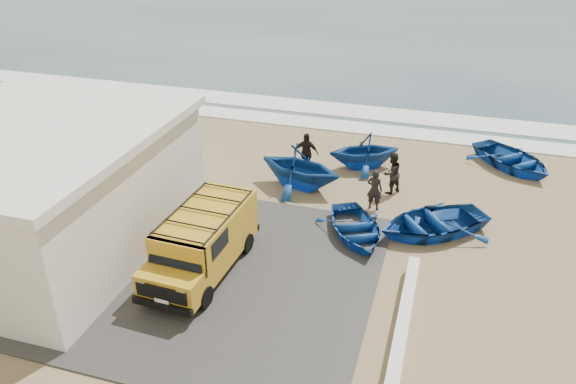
# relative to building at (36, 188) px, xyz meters

# --- Properties ---
(ground) EXTENTS (160.00, 160.00, 0.00)m
(ground) POSITION_rel_building_xyz_m (7.50, 2.00, -2.16)
(ground) COLOR #8F7853
(slab) EXTENTS (12.00, 10.00, 0.05)m
(slab) POSITION_rel_building_xyz_m (5.50, -0.00, -2.14)
(slab) COLOR #3C3A37
(slab) RESTS_ON ground
(surf_line) EXTENTS (180.00, 1.60, 0.06)m
(surf_line) POSITION_rel_building_xyz_m (7.50, 14.00, -2.13)
(surf_line) COLOR white
(surf_line) RESTS_ON ground
(surf_wash) EXTENTS (180.00, 2.20, 0.04)m
(surf_wash) POSITION_rel_building_xyz_m (7.50, 16.50, -2.14)
(surf_wash) COLOR white
(surf_wash) RESTS_ON ground
(building) EXTENTS (8.40, 9.40, 4.30)m
(building) POSITION_rel_building_xyz_m (0.00, 0.00, 0.00)
(building) COLOR white
(building) RESTS_ON ground
(parapet) EXTENTS (0.35, 6.00, 0.55)m
(parapet) POSITION_rel_building_xyz_m (12.50, -1.00, -1.89)
(parapet) COLOR silver
(parapet) RESTS_ON ground
(van) EXTENTS (2.18, 4.99, 2.10)m
(van) POSITION_rel_building_xyz_m (5.97, 0.12, -1.03)
(van) COLOR gold
(van) RESTS_ON ground
(boat_near_left) EXTENTS (3.74, 4.17, 0.71)m
(boat_near_left) POSITION_rel_building_xyz_m (10.29, 3.51, -1.81)
(boat_near_left) COLOR #134598
(boat_near_left) RESTS_ON ground
(boat_near_right) EXTENTS (5.13, 4.87, 0.86)m
(boat_near_right) POSITION_rel_building_xyz_m (12.87, 4.58, -1.73)
(boat_near_right) COLOR #134598
(boat_near_right) RESTS_ON ground
(boat_mid_left) EXTENTS (4.28, 3.92, 1.90)m
(boat_mid_left) POSITION_rel_building_xyz_m (7.32, 6.65, -1.21)
(boat_mid_left) COLOR #134598
(boat_mid_left) RESTS_ON ground
(boat_far_left) EXTENTS (4.01, 3.81, 1.65)m
(boat_far_left) POSITION_rel_building_xyz_m (9.54, 9.33, -1.34)
(boat_far_left) COLOR #134598
(boat_far_left) RESTS_ON ground
(boat_far_right) EXTENTS (4.86, 4.92, 0.84)m
(boat_far_right) POSITION_rel_building_xyz_m (15.89, 11.25, -1.75)
(boat_far_right) COLOR #134598
(boat_far_right) RESTS_ON ground
(fisherman_front) EXTENTS (0.67, 0.49, 1.68)m
(fisherman_front) POSITION_rel_building_xyz_m (10.58, 5.71, -1.32)
(fisherman_front) COLOR black
(fisherman_front) RESTS_ON ground
(fisherman_middle) EXTENTS (1.06, 1.08, 1.75)m
(fisherman_middle) POSITION_rel_building_xyz_m (11.02, 7.28, -1.29)
(fisherman_middle) COLOR black
(fisherman_middle) RESTS_ON ground
(fisherman_back) EXTENTS (1.13, 0.55, 1.86)m
(fisherman_back) POSITION_rel_building_xyz_m (7.20, 8.05, -1.23)
(fisherman_back) COLOR black
(fisherman_back) RESTS_ON ground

